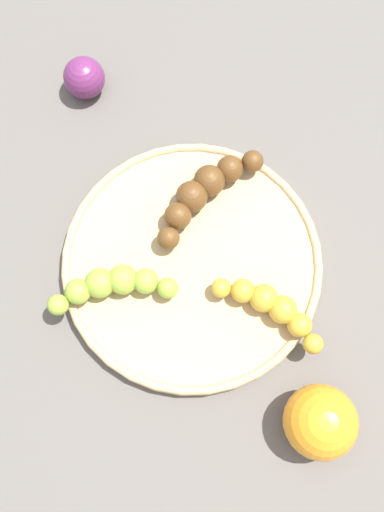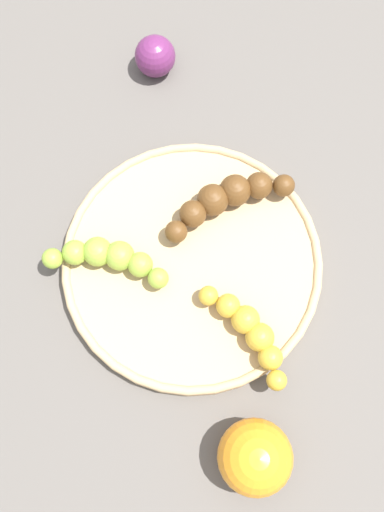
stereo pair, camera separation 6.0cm
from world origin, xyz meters
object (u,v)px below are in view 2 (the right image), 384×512
at_px(fruit_bowl, 192,263).
at_px(orange_fruit, 255,457).
at_px(banana_overripe, 226,199).
at_px(plum_purple, 155,56).
at_px(banana_green, 108,258).
at_px(banana_spotted, 250,331).

distance_m(fruit_bowl, orange_fruit, 0.22).
bearing_deg(banana_overripe, fruit_bowl, 126.02).
height_order(fruit_bowl, banana_overripe, banana_overripe).
relative_size(fruit_bowl, plum_purple, 5.73).
distance_m(banana_overripe, plum_purple, 0.22).
bearing_deg(banana_green, plum_purple, 1.04).
bearing_deg(fruit_bowl, banana_spotted, -40.41).
bearing_deg(banana_green, banana_overripe, -51.32).
xyz_separation_m(banana_green, banana_spotted, (0.17, -0.04, -0.00)).
relative_size(fruit_bowl, banana_spotted, 2.70).
distance_m(orange_fruit, plum_purple, 0.49).
bearing_deg(banana_green, fruit_bowl, -78.27).
height_order(fruit_bowl, plum_purple, plum_purple).
bearing_deg(fruit_bowl, banana_overripe, 73.46).
height_order(banana_green, plum_purple, same).
bearing_deg(plum_purple, banana_spotted, -59.94).
xyz_separation_m(banana_overripe, banana_spotted, (0.06, -0.14, -0.00)).
distance_m(banana_overripe, orange_fruit, 0.28).
bearing_deg(plum_purple, banana_overripe, -53.97).
xyz_separation_m(banana_spotted, plum_purple, (-0.18, 0.32, -0.01)).
relative_size(banana_overripe, banana_spotted, 1.21).
relative_size(banana_green, orange_fruit, 1.88).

